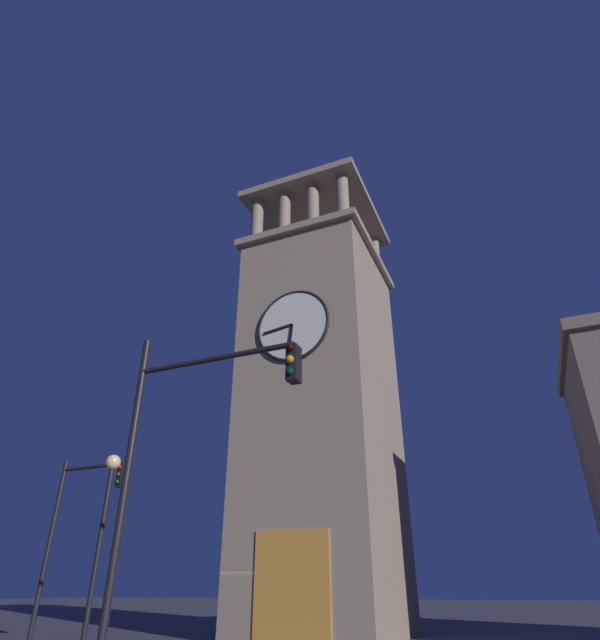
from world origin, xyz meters
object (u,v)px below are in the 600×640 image
(clocktower, at_px, (322,410))
(traffic_signal_far, at_px, (73,520))
(traffic_signal_near, at_px, (175,444))
(street_lamp, at_px, (104,514))

(clocktower, height_order, traffic_signal_far, clocktower)
(traffic_signal_near, bearing_deg, traffic_signal_far, -34.62)
(traffic_signal_far, height_order, street_lamp, traffic_signal_far)
(traffic_signal_far, bearing_deg, street_lamp, 148.66)
(traffic_signal_near, height_order, traffic_signal_far, traffic_signal_near)
(clocktower, xyz_separation_m, traffic_signal_far, (5.56, 9.81, -6.10))
(traffic_signal_far, xyz_separation_m, street_lamp, (-3.20, 1.95, -0.20))
(traffic_signal_near, relative_size, traffic_signal_far, 1.14)
(clocktower, height_order, street_lamp, clocktower)
(clocktower, xyz_separation_m, street_lamp, (2.36, 11.76, -6.30))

